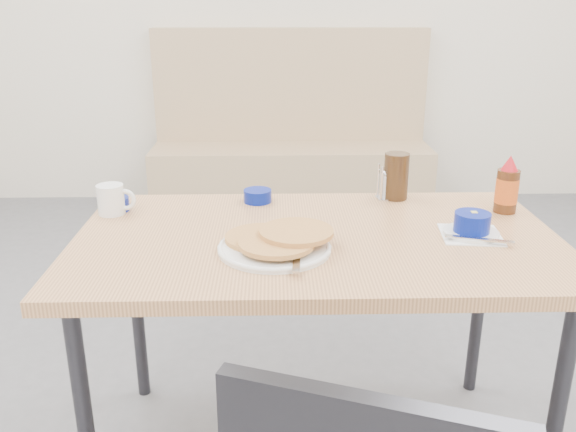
{
  "coord_description": "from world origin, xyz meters",
  "views": [
    {
      "loc": [
        -0.13,
        -1.39,
        1.41
      ],
      "look_at": [
        -0.08,
        0.25,
        0.82
      ],
      "focal_mm": 38.0,
      "sensor_mm": 36.0,
      "label": 1
    }
  ],
  "objects_px": {
    "booth_bench": "(291,158)",
    "dining_table": "(317,255)",
    "condiment_caddy": "(391,187)",
    "amber_tumbler": "(396,176)",
    "pancake_plate": "(276,243)",
    "coffee_mug": "(112,199)",
    "syrup_bottle": "(507,188)",
    "butter_bowl": "(258,196)",
    "grits_setting": "(472,226)",
    "creamer_bowl": "(114,204)"
  },
  "relations": [
    {
      "from": "pancake_plate",
      "to": "syrup_bottle",
      "type": "xyz_separation_m",
      "value": [
        0.74,
        0.3,
        0.06
      ]
    },
    {
      "from": "dining_table",
      "to": "condiment_caddy",
      "type": "height_order",
      "value": "condiment_caddy"
    },
    {
      "from": "pancake_plate",
      "to": "dining_table",
      "type": "bearing_deg",
      "value": 42.87
    },
    {
      "from": "booth_bench",
      "to": "dining_table",
      "type": "xyz_separation_m",
      "value": [
        0.0,
        -2.53,
        0.35
      ]
    },
    {
      "from": "dining_table",
      "to": "condiment_caddy",
      "type": "xyz_separation_m",
      "value": [
        0.28,
        0.34,
        0.1
      ]
    },
    {
      "from": "creamer_bowl",
      "to": "coffee_mug",
      "type": "bearing_deg",
      "value": -82.89
    },
    {
      "from": "coffee_mug",
      "to": "syrup_bottle",
      "type": "relative_size",
      "value": 0.66
    },
    {
      "from": "butter_bowl",
      "to": "pancake_plate",
      "type": "bearing_deg",
      "value": -81.84
    },
    {
      "from": "dining_table",
      "to": "syrup_bottle",
      "type": "height_order",
      "value": "syrup_bottle"
    },
    {
      "from": "pancake_plate",
      "to": "coffee_mug",
      "type": "distance_m",
      "value": 0.6
    },
    {
      "from": "booth_bench",
      "to": "coffee_mug",
      "type": "xyz_separation_m",
      "value": [
        -0.64,
        -2.33,
        0.46
      ]
    },
    {
      "from": "dining_table",
      "to": "amber_tumbler",
      "type": "bearing_deg",
      "value": 49.37
    },
    {
      "from": "dining_table",
      "to": "condiment_caddy",
      "type": "relative_size",
      "value": 11.8
    },
    {
      "from": "dining_table",
      "to": "creamer_bowl",
      "type": "distance_m",
      "value": 0.69
    },
    {
      "from": "creamer_bowl",
      "to": "condiment_caddy",
      "type": "relative_size",
      "value": 0.8
    },
    {
      "from": "booth_bench",
      "to": "coffee_mug",
      "type": "relative_size",
      "value": 15.34
    },
    {
      "from": "dining_table",
      "to": "pancake_plate",
      "type": "distance_m",
      "value": 0.18
    },
    {
      "from": "syrup_bottle",
      "to": "dining_table",
      "type": "bearing_deg",
      "value": -162.86
    },
    {
      "from": "pancake_plate",
      "to": "creamer_bowl",
      "type": "bearing_deg",
      "value": 146.53
    },
    {
      "from": "grits_setting",
      "to": "amber_tumbler",
      "type": "height_order",
      "value": "amber_tumbler"
    },
    {
      "from": "butter_bowl",
      "to": "amber_tumbler",
      "type": "height_order",
      "value": "amber_tumbler"
    },
    {
      "from": "grits_setting",
      "to": "booth_bench",
      "type": "bearing_deg",
      "value": 99.92
    },
    {
      "from": "dining_table",
      "to": "grits_setting",
      "type": "height_order",
      "value": "grits_setting"
    },
    {
      "from": "creamer_bowl",
      "to": "dining_table",
      "type": "bearing_deg",
      "value": -20.17
    },
    {
      "from": "booth_bench",
      "to": "butter_bowl",
      "type": "height_order",
      "value": "booth_bench"
    },
    {
      "from": "booth_bench",
      "to": "condiment_caddy",
      "type": "bearing_deg",
      "value": -82.78
    },
    {
      "from": "creamer_bowl",
      "to": "syrup_bottle",
      "type": "distance_m",
      "value": 1.26
    },
    {
      "from": "pancake_plate",
      "to": "creamer_bowl",
      "type": "xyz_separation_m",
      "value": [
        -0.52,
        0.34,
        -0.0
      ]
    },
    {
      "from": "butter_bowl",
      "to": "grits_setting",
      "type": "bearing_deg",
      "value": -27.62
    },
    {
      "from": "pancake_plate",
      "to": "condiment_caddy",
      "type": "height_order",
      "value": "condiment_caddy"
    },
    {
      "from": "amber_tumbler",
      "to": "coffee_mug",
      "type": "bearing_deg",
      "value": -171.52
    },
    {
      "from": "booth_bench",
      "to": "syrup_bottle",
      "type": "bearing_deg",
      "value": -75.26
    },
    {
      "from": "booth_bench",
      "to": "dining_table",
      "type": "relative_size",
      "value": 1.36
    },
    {
      "from": "pancake_plate",
      "to": "grits_setting",
      "type": "xyz_separation_m",
      "value": [
        0.56,
        0.1,
        0.01
      ]
    },
    {
      "from": "coffee_mug",
      "to": "butter_bowl",
      "type": "height_order",
      "value": "coffee_mug"
    },
    {
      "from": "dining_table",
      "to": "creamer_bowl",
      "type": "bearing_deg",
      "value": 159.83
    },
    {
      "from": "booth_bench",
      "to": "butter_bowl",
      "type": "relative_size",
      "value": 20.32
    },
    {
      "from": "booth_bench",
      "to": "butter_bowl",
      "type": "distance_m",
      "value": 2.27
    },
    {
      "from": "amber_tumbler",
      "to": "condiment_caddy",
      "type": "bearing_deg",
      "value": 180.0
    },
    {
      "from": "condiment_caddy",
      "to": "dining_table",
      "type": "bearing_deg",
      "value": -136.78
    },
    {
      "from": "coffee_mug",
      "to": "creamer_bowl",
      "type": "distance_m",
      "value": 0.04
    },
    {
      "from": "pancake_plate",
      "to": "grits_setting",
      "type": "relative_size",
      "value": 1.7
    },
    {
      "from": "dining_table",
      "to": "pancake_plate",
      "type": "relative_size",
      "value": 4.21
    },
    {
      "from": "pancake_plate",
      "to": "condiment_caddy",
      "type": "xyz_separation_m",
      "value": [
        0.4,
        0.45,
        0.02
      ]
    },
    {
      "from": "amber_tumbler",
      "to": "syrup_bottle",
      "type": "bearing_deg",
      "value": -24.74
    },
    {
      "from": "pancake_plate",
      "to": "coffee_mug",
      "type": "relative_size",
      "value": 2.69
    },
    {
      "from": "dining_table",
      "to": "creamer_bowl",
      "type": "relative_size",
      "value": 14.66
    },
    {
      "from": "coffee_mug",
      "to": "creamer_bowl",
      "type": "xyz_separation_m",
      "value": [
        -0.0,
        0.03,
        -0.03
      ]
    },
    {
      "from": "pancake_plate",
      "to": "booth_bench",
      "type": "bearing_deg",
      "value": 87.44
    },
    {
      "from": "condiment_caddy",
      "to": "amber_tumbler",
      "type": "bearing_deg",
      "value": -7.52
    }
  ]
}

